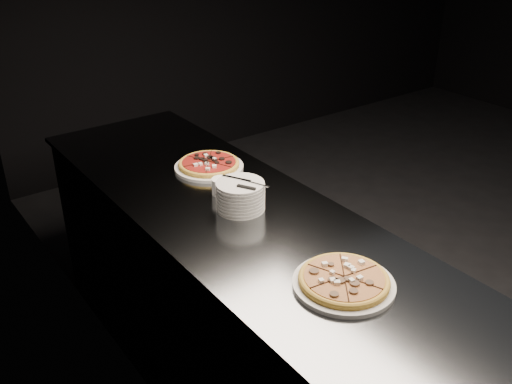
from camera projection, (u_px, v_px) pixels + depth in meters
floor at (496, 238)px, 3.85m from camera, size 5.00×5.00×0.00m
wall_left at (139, 113)px, 1.90m from camera, size 0.02×5.00×2.80m
counter at (235, 299)px, 2.52m from camera, size 0.74×2.44×0.92m
pizza_mushroom at (344, 281)px, 1.83m from camera, size 0.33×0.33×0.04m
pizza_tomato at (209, 165)px, 2.64m from camera, size 0.32×0.32×0.04m
plate_stack at (240, 196)px, 2.28m from camera, size 0.20×0.20×0.12m
cutlery at (244, 183)px, 2.24m from camera, size 0.08×0.20×0.01m
ramekin at (221, 186)px, 2.40m from camera, size 0.08×0.08×0.07m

